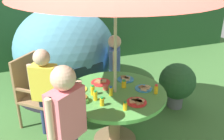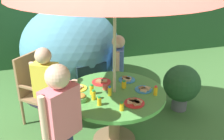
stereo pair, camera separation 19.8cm
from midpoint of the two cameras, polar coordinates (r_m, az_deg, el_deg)
name	(u,v)px [view 2 (the right image)]	position (r m, az deg, el deg)	size (l,w,h in m)	color
hedge_backdrop	(72,19)	(6.06, -8.13, 11.37)	(9.00, 0.70, 1.92)	#234C28
garden_table	(114,102)	(3.15, 2.35, -7.40)	(1.25, 1.25, 0.73)	brown
wooden_chair	(38,86)	(3.76, -15.10, -3.54)	(0.71, 0.72, 1.01)	#93704C
dome_tent	(71,48)	(4.60, -8.13, 4.86)	(2.27, 2.27, 1.52)	teal
potted_plant	(182,85)	(4.08, 16.89, -3.21)	(0.58, 0.58, 0.75)	#595960
child_in_blue_shirt	(118,62)	(3.91, 2.86, 1.79)	(0.27, 0.38, 1.19)	brown
child_in_yellow_shirt	(46,81)	(3.32, -13.17, -2.38)	(0.37, 0.31, 1.23)	navy
child_in_pink_shirt	(61,112)	(2.46, -9.27, -9.51)	(0.40, 0.36, 1.37)	navy
snack_bowl	(80,98)	(2.88, -5.29, -6.32)	(0.15, 0.15, 0.08)	#66B259
plate_far_right	(135,103)	(2.85, 7.15, -7.40)	(0.23, 0.23, 0.03)	red
plate_mid_right	(127,79)	(3.38, 5.05, -2.16)	(0.22, 0.22, 0.03)	#338CD8
plate_center_back	(78,88)	(3.16, -5.89, -4.11)	(0.22, 0.22, 0.03)	yellow
plate_center_front	(144,89)	(3.15, 9.04, -4.39)	(0.21, 0.21, 0.03)	#338CD8
plate_near_right	(101,82)	(3.30, -0.72, -2.73)	(0.25, 0.25, 0.03)	red
juice_bottle_near_left	(156,91)	(3.05, 11.74, -4.67)	(0.05, 0.05, 0.12)	yellow
juice_bottle_far_left	(92,90)	(3.00, -2.74, -4.52)	(0.05, 0.05, 0.13)	yellow
juice_bottle_mid_left	(94,95)	(2.89, -2.26, -5.74)	(0.05, 0.05, 0.12)	yellow
juice_bottle_front_edge	(124,84)	(3.16, 4.53, -3.30)	(0.06, 0.06, 0.11)	yellow
juice_bottle_back_edge	(110,91)	(2.97, 1.38, -4.87)	(0.04, 0.04, 0.12)	yellow
juice_bottle_spot_a	(99,101)	(2.79, -0.87, -7.13)	(0.05, 0.05, 0.11)	yellow
juice_bottle_spot_b	(122,106)	(2.70, 4.34, -8.30)	(0.05, 0.05, 0.11)	yellow
cup_near	(105,87)	(3.12, 0.25, -3.96)	(0.07, 0.07, 0.06)	#E04C47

